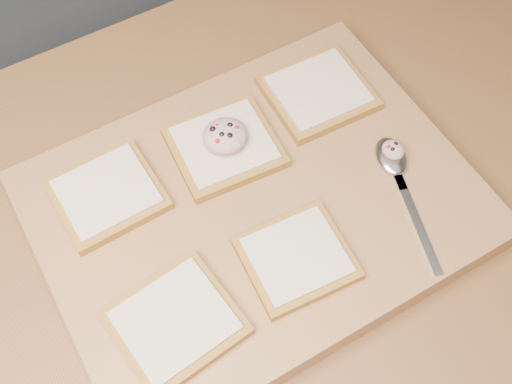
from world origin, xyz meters
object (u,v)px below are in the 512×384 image
bread_far_center (224,146)px  spoon (395,166)px  cutting_board (256,208)px  tuna_salad_dollop (225,136)px

bread_far_center → spoon: size_ratio=0.71×
cutting_board → bread_far_center: bearing=88.4°
bread_far_center → spoon: bread_far_center is taller
cutting_board → tuna_salad_dollop: bearing=87.2°
cutting_board → tuna_salad_dollop: 0.10m
tuna_salad_dollop → spoon: (0.17, -0.13, -0.03)m
cutting_board → bread_far_center: bread_far_center is taller
spoon → tuna_salad_dollop: bearing=142.3°
tuna_salad_dollop → spoon: 0.22m
tuna_salad_dollop → spoon: tuna_salad_dollop is taller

